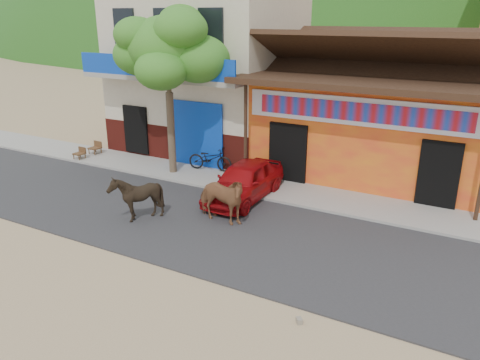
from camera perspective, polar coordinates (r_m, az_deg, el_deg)
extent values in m
plane|color=#9E825B|center=(11.29, -6.65, -11.39)|extent=(120.00, 120.00, 0.00)
cube|color=#28282B|center=(13.14, -0.38, -6.45)|extent=(60.00, 5.00, 0.04)
cube|color=gray|center=(16.02, 5.68, -1.45)|extent=(60.00, 2.00, 0.12)
cube|color=orange|center=(18.64, 16.48, 6.44)|extent=(8.00, 6.00, 3.60)
cube|color=beige|center=(21.19, -3.71, 13.35)|extent=(7.00, 6.00, 7.00)
imported|color=brown|center=(13.46, -2.38, -2.34)|extent=(1.78, 0.94, 1.45)
imported|color=black|center=(13.94, -12.52, -2.08)|extent=(1.54, 1.44, 1.42)
imported|color=#9E0B0F|center=(15.19, 0.50, -0.11)|extent=(1.48, 3.67, 1.25)
imported|color=black|center=(17.88, -3.66, 2.62)|extent=(1.83, 0.90, 0.92)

